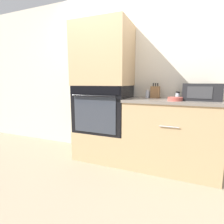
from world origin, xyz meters
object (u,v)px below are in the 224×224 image
at_px(wall_oven, 104,108).
at_px(microwave, 201,92).
at_px(bowl, 175,99).
at_px(condiment_jar_mid, 150,94).
at_px(condiment_jar_far, 178,95).
at_px(condiment_jar_near, 147,94).
at_px(knife_block, 155,92).

relative_size(wall_oven, microwave, 1.80).
relative_size(microwave, bowl, 2.49).
bearing_deg(condiment_jar_mid, wall_oven, -160.04).
bearing_deg(condiment_jar_far, bowl, -93.17).
height_order(condiment_jar_near, condiment_jar_mid, condiment_jar_near).
bearing_deg(condiment_jar_near, microwave, -5.14).
xyz_separation_m(microwave, condiment_jar_mid, (-0.65, 0.17, -0.05)).
bearing_deg(condiment_jar_mid, condiment_jar_far, -11.14).
xyz_separation_m(knife_block, condiment_jar_mid, (-0.09, 0.04, -0.04)).
bearing_deg(wall_oven, condiment_jar_mid, 19.96).
bearing_deg(bowl, condiment_jar_near, 144.45).
relative_size(knife_block, bowl, 1.23).
xyz_separation_m(microwave, bowl, (-0.28, -0.22, -0.08)).
distance_m(microwave, condiment_jar_near, 0.67).
relative_size(microwave, condiment_jar_far, 4.39).
bearing_deg(condiment_jar_far, wall_oven, -171.39).
bearing_deg(wall_oven, condiment_jar_near, 11.31).
relative_size(wall_oven, knife_block, 3.63).
distance_m(knife_block, condiment_jar_mid, 0.10).
height_order(microwave, condiment_jar_far, microwave).
distance_m(condiment_jar_near, condiment_jar_mid, 0.11).
bearing_deg(knife_block, condiment_jar_near, -148.16).
bearing_deg(condiment_jar_mid, condiment_jar_near, -97.89).
distance_m(condiment_jar_mid, condiment_jar_far, 0.40).
distance_m(bowl, condiment_jar_far, 0.31).
distance_m(wall_oven, bowl, 1.04).
distance_m(wall_oven, condiment_jar_far, 1.06).
bearing_deg(microwave, condiment_jar_far, 161.14).
xyz_separation_m(knife_block, condiment_jar_near, (-0.10, -0.06, -0.03)).
xyz_separation_m(microwave, condiment_jar_far, (-0.27, 0.09, -0.05)).
bearing_deg(bowl, wall_oven, 171.49).
height_order(bowl, condiment_jar_mid, condiment_jar_mid).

